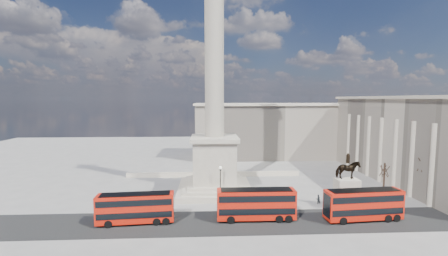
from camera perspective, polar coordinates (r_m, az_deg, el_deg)
name	(u,v)px	position (r m, az deg, el deg)	size (l,w,h in m)	color
ground	(215,200)	(55.13, -1.69, -13.48)	(180.00, 180.00, 0.00)	gray
asphalt_road	(251,222)	(46.17, 5.09, -17.38)	(120.00, 9.00, 0.01)	#242424
nelsons_column	(215,125)	(57.33, -1.82, 0.49)	(14.00, 14.00, 49.85)	#BAB09B
balustrade_wall	(214,174)	(70.31, -1.95, -8.79)	(40.00, 0.60, 1.10)	beige
building_east	(422,139)	(77.76, 33.48, -1.76)	(19.00, 46.00, 18.60)	#BBAD99
building_northeast	(276,130)	(94.95, 9.97, -0.35)	(51.00, 17.00, 16.60)	#BBAD99
red_bus_a	(136,208)	(46.47, -16.38, -14.38)	(11.03, 3.37, 4.41)	red
red_bus_b	(257,204)	(46.05, 6.21, -14.18)	(11.58, 2.82, 4.69)	red
red_bus_c	(364,204)	(50.21, 25.07, -13.02)	(11.60, 3.52, 4.64)	red
victorian_lamp	(220,180)	(53.99, -0.70, -9.91)	(0.52, 0.52, 6.09)	black
equestrian_statue	(347,189)	(53.94, 22.34, -10.72)	(4.49, 3.37, 9.22)	beige
bare_tree_near	(424,162)	(63.52, 33.79, -5.46)	(1.99, 1.99, 8.73)	#332319
bare_tree_mid	(385,169)	(61.06, 28.25, -6.95)	(1.83, 1.83, 6.92)	#332319
bare_tree_far	(411,156)	(74.28, 32.07, -4.59)	(1.86, 1.86, 7.59)	#332319
pedestrian_walking	(343,206)	(53.18, 21.70, -13.56)	(0.67, 0.44, 1.83)	#202526
pedestrian_standing	(318,199)	(55.23, 17.47, -12.80)	(0.80, 0.62, 1.65)	#202526
pedestrian_crossing	(292,193)	(57.28, 12.77, -12.03)	(0.94, 0.39, 1.61)	#202526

